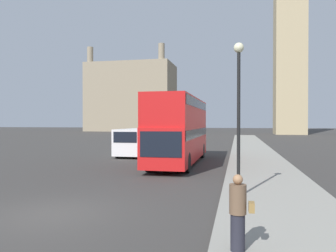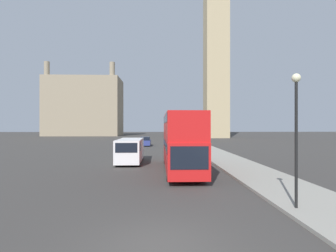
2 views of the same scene
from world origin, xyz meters
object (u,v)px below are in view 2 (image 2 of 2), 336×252
at_px(red_double_decker_bus, 181,139).
at_px(parked_sedan, 145,142).
at_px(white_van, 130,150).
at_px(clock_tower, 216,22).
at_px(street_lamp, 296,119).

distance_m(red_double_decker_bus, parked_sedan, 26.48).
bearing_deg(white_van, clock_tower, 69.41).
distance_m(clock_tower, parked_sedan, 50.40).
bearing_deg(parked_sedan, white_van, -90.87).
distance_m(clock_tower, street_lamp, 75.18).
xyz_separation_m(red_double_decker_bus, white_van, (-4.45, 4.52, -1.23)).
xyz_separation_m(white_van, street_lamp, (8.32, -14.41, 2.56)).
xyz_separation_m(clock_tower, parked_sedan, (-19.61, -31.47, -34.14)).
xyz_separation_m(white_van, parked_sedan, (0.33, 21.58, -0.50)).
relative_size(red_double_decker_bus, street_lamp, 2.05).
bearing_deg(parked_sedan, clock_tower, 58.08).
height_order(street_lamp, parked_sedan, street_lamp).
relative_size(street_lamp, parked_sedan, 1.22).
relative_size(clock_tower, white_van, 11.05).
distance_m(clock_tower, red_double_decker_bus, 67.86).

